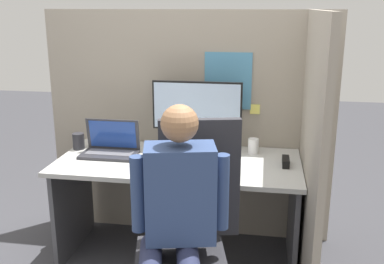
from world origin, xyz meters
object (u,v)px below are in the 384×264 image
object	(u,v)px
coffee_mug	(253,146)
office_chair	(189,230)
laptop	(110,148)
carrot_toy	(223,169)
person	(175,216)
paper_box	(197,144)
stapler	(286,162)
monitor	(197,108)
pen_cup	(79,141)

from	to	relation	value
coffee_mug	office_chair	bearing A→B (deg)	-108.99
laptop	carrot_toy	bearing A→B (deg)	-14.90
carrot_toy	person	distance (m)	0.66
laptop	office_chair	world-z (taller)	office_chair
person	carrot_toy	bearing A→B (deg)	75.14
carrot_toy	laptop	bearing A→B (deg)	165.10
paper_box	office_chair	xyz separation A→B (m)	(0.10, -0.87, -0.20)
stapler	carrot_toy	bearing A→B (deg)	-153.49
stapler	paper_box	bearing A→B (deg)	160.60
laptop	person	bearing A→B (deg)	-53.97
stapler	laptop	bearing A→B (deg)	178.98
monitor	coffee_mug	distance (m)	0.47
paper_box	person	world-z (taller)	person
paper_box	stapler	bearing A→B (deg)	-19.40
laptop	carrot_toy	size ratio (longest dim) A/B	2.35
paper_box	person	size ratio (longest dim) A/B	0.28
monitor	office_chair	bearing A→B (deg)	-83.70
carrot_toy	person	xyz separation A→B (m)	(-0.17, -0.64, -0.01)
paper_box	carrot_toy	world-z (taller)	paper_box
carrot_toy	pen_cup	world-z (taller)	pen_cup
laptop	stapler	bearing A→B (deg)	-1.02
person	laptop	bearing A→B (deg)	126.03
person	monitor	bearing A→B (deg)	93.05
laptop	person	world-z (taller)	person
monitor	office_chair	size ratio (longest dim) A/B	0.55
paper_box	monitor	bearing A→B (deg)	90.00
paper_box	pen_cup	xyz separation A→B (m)	(-0.83, -0.10, 0.01)
laptop	coffee_mug	xyz separation A→B (m)	(0.96, 0.19, 0.00)
person	stapler	bearing A→B (deg)	56.51
stapler	person	bearing A→B (deg)	-123.49
monitor	laptop	bearing A→B (deg)	-160.89
paper_box	office_chair	distance (m)	0.90
coffee_mug	monitor	bearing A→B (deg)	178.96
carrot_toy	monitor	bearing A→B (deg)	119.13
monitor	stapler	bearing A→B (deg)	-19.64
monitor	coffee_mug	bearing A→B (deg)	-1.04
monitor	office_chair	xyz separation A→B (m)	(0.10, -0.87, -0.46)
coffee_mug	pen_cup	distance (m)	1.23
carrot_toy	person	size ratio (longest dim) A/B	0.13
monitor	pen_cup	bearing A→B (deg)	-172.61
pen_cup	office_chair	bearing A→B (deg)	-39.53
monitor	coffee_mug	size ratio (longest dim) A/B	5.96
paper_box	carrot_toy	bearing A→B (deg)	-60.70
paper_box	pen_cup	distance (m)	0.84
laptop	person	xyz separation A→B (m)	(0.62, -0.85, -0.04)
paper_box	pen_cup	world-z (taller)	pen_cup
paper_box	stapler	size ratio (longest dim) A/B	2.43
office_chair	pen_cup	world-z (taller)	office_chair
laptop	office_chair	bearing A→B (deg)	-45.65
coffee_mug	paper_box	bearing A→B (deg)	179.38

